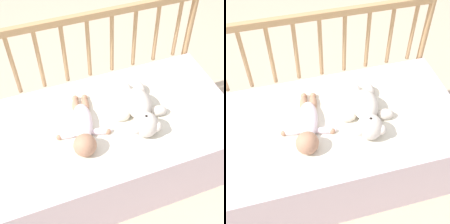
{
  "view_description": "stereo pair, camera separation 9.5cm",
  "coord_description": "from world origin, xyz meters",
  "views": [
    {
      "loc": [
        -0.36,
        -0.96,
        1.68
      ],
      "look_at": [
        0.0,
        0.0,
        0.51
      ],
      "focal_mm": 50.0,
      "sensor_mm": 36.0,
      "label": 1
    },
    {
      "loc": [
        -0.27,
        -0.99,
        1.68
      ],
      "look_at": [
        0.0,
        0.0,
        0.51
      ],
      "focal_mm": 50.0,
      "sensor_mm": 36.0,
      "label": 2
    }
  ],
  "objects": [
    {
      "name": "teddy_bear",
      "position": [
        0.14,
        -0.03,
        0.5
      ],
      "size": [
        0.29,
        0.4,
        0.13
      ],
      "color": "silver",
      "rests_on": "crib_mattress"
    },
    {
      "name": "blanket",
      "position": [
        -0.01,
        0.02,
        0.45
      ],
      "size": [
        0.81,
        0.53,
        0.01
      ],
      "color": "silver",
      "rests_on": "crib_mattress"
    },
    {
      "name": "crib_mattress",
      "position": [
        0.0,
        0.0,
        0.22
      ],
      "size": [
        1.29,
        0.7,
        0.45
      ],
      "color": "silver",
      "rests_on": "ground_plane"
    },
    {
      "name": "baby",
      "position": [
        -0.16,
        -0.03,
        0.48
      ],
      "size": [
        0.29,
        0.41,
        0.11
      ],
      "color": "white",
      "rests_on": "crib_mattress"
    },
    {
      "name": "crib_rail",
      "position": [
        0.0,
        0.37,
        0.6
      ],
      "size": [
        1.29,
        0.04,
        0.85
      ],
      "color": "tan",
      "rests_on": "ground_plane"
    },
    {
      "name": "ground_plane",
      "position": [
        0.0,
        0.0,
        0.0
      ],
      "size": [
        12.0,
        12.0,
        0.0
      ],
      "primitive_type": "plane",
      "color": "#C6B293"
    }
  ]
}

